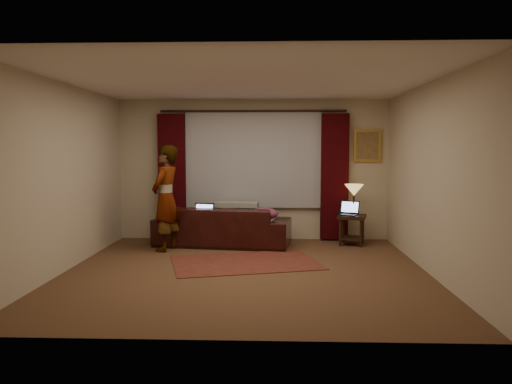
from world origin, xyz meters
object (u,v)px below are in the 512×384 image
laptop_sofa (201,212)px  person (166,198)px  laptop_table (348,208)px  sofa (223,218)px  end_table (352,230)px  tiffany_lamp (354,199)px

laptop_sofa → person: person is taller
laptop_table → laptop_sofa: bearing=-149.9°
laptop_table → person: bearing=-143.0°
sofa → laptop_sofa: (-0.36, -0.08, 0.13)m
end_table → tiffany_lamp: size_ratio=0.99×
sofa → laptop_table: size_ratio=6.32×
tiffany_lamp → laptop_table: size_ratio=1.45×
sofa → person: 1.10m
person → end_table: bearing=115.3°
laptop_sofa → tiffany_lamp: 2.69m
laptop_sofa → end_table: 2.66m
laptop_sofa → tiffany_lamp: (2.67, 0.25, 0.20)m
person → laptop_table: bearing=115.1°
end_table → tiffany_lamp: bearing=59.9°
tiffany_lamp → laptop_table: bearing=-141.6°
laptop_sofa → tiffany_lamp: tiffany_lamp is taller
sofa → laptop_table: bearing=-170.4°
sofa → laptop_table: (2.19, 0.07, 0.18)m
end_table → person: person is taller
laptop_sofa → laptop_table: (2.55, 0.16, 0.05)m
laptop_table → person: person is taller
sofa → person: (-0.89, -0.49, 0.41)m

